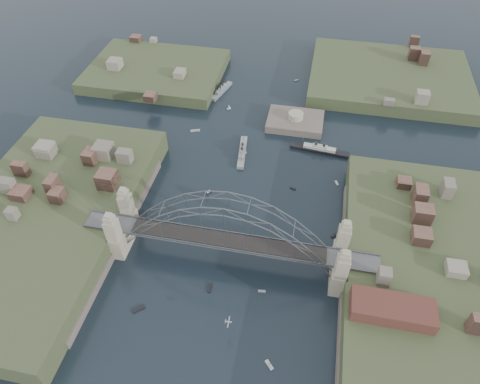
% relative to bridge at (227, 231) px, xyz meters
% --- Properties ---
extents(ground, '(500.00, 500.00, 0.00)m').
position_rel_bridge_xyz_m(ground, '(0.00, 0.00, -12.32)').
color(ground, black).
rests_on(ground, ground).
extents(bridge, '(84.00, 13.80, 24.60)m').
position_rel_bridge_xyz_m(bridge, '(0.00, 0.00, 0.00)').
color(bridge, '#545457').
rests_on(bridge, ground).
extents(shore_west, '(50.50, 90.00, 12.00)m').
position_rel_bridge_xyz_m(shore_west, '(-57.32, 0.00, -10.35)').
color(shore_west, '#3A4727').
rests_on(shore_west, ground).
extents(shore_east, '(50.50, 90.00, 12.00)m').
position_rel_bridge_xyz_m(shore_east, '(57.32, 0.00, -10.35)').
color(shore_east, '#3A4727').
rests_on(shore_east, ground).
extents(headland_nw, '(60.00, 45.00, 9.00)m').
position_rel_bridge_xyz_m(headland_nw, '(-55.00, 95.00, -11.82)').
color(headland_nw, '#3A4727').
rests_on(headland_nw, ground).
extents(headland_ne, '(70.00, 55.00, 9.50)m').
position_rel_bridge_xyz_m(headland_ne, '(50.00, 110.00, -11.57)').
color(headland_ne, '#3A4727').
rests_on(headland_ne, ground).
extents(fort_island, '(22.00, 16.00, 9.40)m').
position_rel_bridge_xyz_m(fort_island, '(12.00, 70.00, -12.66)').
color(fort_island, '#5D5249').
rests_on(fort_island, ground).
extents(wharf_shed, '(20.00, 8.00, 4.00)m').
position_rel_bridge_xyz_m(wharf_shed, '(44.00, -14.00, -2.32)').
color(wharf_shed, '#592D26').
rests_on(wharf_shed, shore_east).
extents(finger_pier, '(4.00, 22.00, 1.40)m').
position_rel_bridge_xyz_m(finger_pier, '(39.00, -28.00, -11.62)').
color(finger_pier, '#545457').
rests_on(finger_pier, ground).
extents(naval_cruiser_near, '(4.36, 18.15, 5.40)m').
position_rel_bridge_xyz_m(naval_cruiser_near, '(-5.18, 47.95, -11.49)').
color(naval_cruiser_near, gray).
rests_on(naval_cruiser_near, ground).
extents(naval_cruiser_far, '(6.38, 15.87, 5.36)m').
position_rel_bridge_xyz_m(naval_cruiser_far, '(-22.24, 87.41, -11.49)').
color(naval_cruiser_far, gray).
rests_on(naval_cruiser_far, ground).
extents(ocean_liner, '(22.03, 5.26, 5.36)m').
position_rel_bridge_xyz_m(ocean_liner, '(22.77, 54.88, -11.49)').
color(ocean_liner, black).
rests_on(ocean_liner, ground).
extents(aeroplane, '(1.67, 3.14, 0.46)m').
position_rel_bridge_xyz_m(aeroplane, '(5.19, -22.80, -6.67)').
color(aeroplane, '#A4A6AB').
extents(small_boat_a, '(2.04, 2.33, 1.43)m').
position_rel_bridge_xyz_m(small_boat_a, '(-12.37, 25.37, -12.04)').
color(small_boat_a, beige).
rests_on(small_boat_a, ground).
extents(small_boat_b, '(2.09, 1.35, 0.45)m').
position_rel_bridge_xyz_m(small_boat_b, '(15.41, 32.91, -12.17)').
color(small_boat_b, beige).
rests_on(small_boat_b, ground).
extents(small_boat_c, '(0.93, 2.70, 0.45)m').
position_rel_bridge_xyz_m(small_boat_c, '(-2.69, -10.98, -12.17)').
color(small_boat_c, beige).
rests_on(small_boat_c, ground).
extents(small_boat_d, '(1.48, 2.23, 0.45)m').
position_rel_bridge_xyz_m(small_boat_d, '(30.01, 38.62, -12.17)').
color(small_boat_d, beige).
rests_on(small_boat_d, ground).
extents(small_boat_e, '(3.97, 2.52, 0.45)m').
position_rel_bridge_xyz_m(small_boat_e, '(-26.08, 57.85, -12.17)').
color(small_boat_e, beige).
rests_on(small_boat_e, ground).
extents(small_boat_f, '(1.81, 1.08, 0.45)m').
position_rel_bridge_xyz_m(small_boat_f, '(-4.55, 48.36, -12.17)').
color(small_boat_f, beige).
rests_on(small_boat_f, ground).
extents(small_boat_g, '(2.51, 2.61, 2.38)m').
position_rel_bridge_xyz_m(small_boat_g, '(16.75, -29.07, -11.52)').
color(small_boat_g, beige).
rests_on(small_boat_g, ground).
extents(small_boat_h, '(1.84, 1.47, 2.38)m').
position_rel_bridge_xyz_m(small_boat_h, '(-16.34, 75.40, -11.34)').
color(small_boat_h, beige).
rests_on(small_boat_h, ground).
extents(small_boat_i, '(2.19, 2.40, 0.45)m').
position_rel_bridge_xyz_m(small_boat_i, '(30.27, 14.80, -12.17)').
color(small_boat_i, beige).
rests_on(small_boat_i, ground).
extents(small_boat_j, '(3.37, 3.10, 0.45)m').
position_rel_bridge_xyz_m(small_boat_j, '(-19.77, -21.04, -12.17)').
color(small_boat_j, beige).
rests_on(small_boat_j, ground).
extents(small_boat_k, '(2.03, 1.63, 0.45)m').
position_rel_bridge_xyz_m(small_boat_k, '(8.91, 103.63, -12.17)').
color(small_boat_k, beige).
rests_on(small_boat_k, ground).
extents(small_boat_l, '(2.39, 2.24, 1.43)m').
position_rel_bridge_xyz_m(small_boat_l, '(-34.01, 28.95, -12.04)').
color(small_boat_l, beige).
rests_on(small_boat_l, ground).
extents(small_boat_m, '(2.19, 0.94, 0.45)m').
position_rel_bridge_xyz_m(small_boat_m, '(11.62, -9.15, -12.17)').
color(small_boat_m, beige).
rests_on(small_boat_m, ground).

